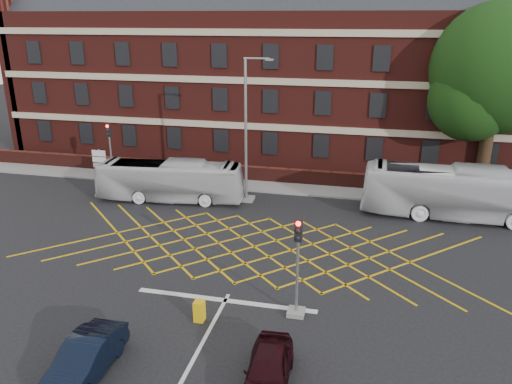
% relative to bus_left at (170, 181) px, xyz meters
% --- Properties ---
extents(ground, '(120.00, 120.00, 0.00)m').
position_rel_bus_left_xyz_m(ground, '(7.07, -7.76, -1.35)').
color(ground, black).
rests_on(ground, ground).
extents(victorian_building, '(51.00, 12.17, 20.40)m').
position_rel_bus_left_xyz_m(victorian_building, '(7.32, 14.24, 6.49)').
color(victorian_building, '#511915').
rests_on(victorian_building, ground).
extents(boundary_wall, '(56.00, 0.50, 1.10)m').
position_rel_bus_left_xyz_m(boundary_wall, '(7.07, 5.24, -0.80)').
color(boundary_wall, '#451712').
rests_on(boundary_wall, ground).
extents(far_pavement, '(60.00, 3.00, 0.12)m').
position_rel_bus_left_xyz_m(far_pavement, '(7.07, 4.24, -1.29)').
color(far_pavement, slate).
rests_on(far_pavement, ground).
extents(box_junction_hatching, '(8.22, 8.22, 0.02)m').
position_rel_bus_left_xyz_m(box_junction_hatching, '(7.07, -5.76, -1.34)').
color(box_junction_hatching, '#CC990C').
rests_on(box_junction_hatching, ground).
extents(stop_line, '(8.00, 0.30, 0.02)m').
position_rel_bus_left_xyz_m(stop_line, '(7.07, -11.26, -1.34)').
color(stop_line, silver).
rests_on(stop_line, ground).
extents(bus_left, '(9.85, 3.24, 2.69)m').
position_rel_bus_left_xyz_m(bus_left, '(0.00, 0.00, 0.00)').
color(bus_left, silver).
rests_on(bus_left, ground).
extents(bus_right, '(11.51, 2.89, 3.19)m').
position_rel_bus_left_xyz_m(bus_right, '(18.15, 1.04, 0.25)').
color(bus_right, silver).
rests_on(bus_right, ground).
extents(car_navy, '(1.48, 4.01, 1.31)m').
position_rel_bus_left_xyz_m(car_navy, '(3.78, -16.89, -0.69)').
color(car_navy, black).
rests_on(car_navy, ground).
extents(car_maroon, '(1.69, 3.76, 1.25)m').
position_rel_bus_left_xyz_m(car_maroon, '(9.95, -15.99, -0.72)').
color(car_maroon, black).
rests_on(car_maroon, ground).
extents(deciduous_tree, '(8.88, 8.88, 12.76)m').
position_rel_bus_left_xyz_m(deciduous_tree, '(20.65, 7.84, 6.36)').
color(deciduous_tree, black).
rests_on(deciduous_tree, ground).
extents(traffic_light_near, '(0.70, 0.70, 4.27)m').
position_rel_bus_left_xyz_m(traffic_light_near, '(10.22, -11.62, 0.42)').
color(traffic_light_near, slate).
rests_on(traffic_light_near, ground).
extents(traffic_light_far, '(0.70, 0.70, 4.27)m').
position_rel_bus_left_xyz_m(traffic_light_far, '(-5.90, 3.08, 0.42)').
color(traffic_light_far, slate).
rests_on(traffic_light_far, ground).
extents(street_lamp, '(2.25, 1.00, 9.26)m').
position_rel_bus_left_xyz_m(street_lamp, '(4.98, 1.08, 1.87)').
color(street_lamp, slate).
rests_on(street_lamp, ground).
extents(direction_signs, '(1.10, 0.16, 2.20)m').
position_rel_bus_left_xyz_m(direction_signs, '(-7.12, 3.45, 0.03)').
color(direction_signs, gray).
rests_on(direction_signs, ground).
extents(utility_cabinet, '(0.40, 0.41, 0.88)m').
position_rel_bus_left_xyz_m(utility_cabinet, '(6.49, -12.92, -0.91)').
color(utility_cabinet, '#E0AE0D').
rests_on(utility_cabinet, ground).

